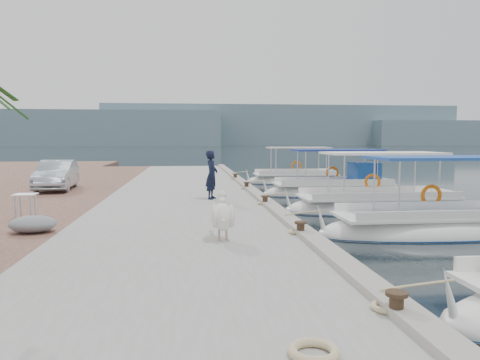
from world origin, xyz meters
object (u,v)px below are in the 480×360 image
at_px(fisherman, 212,175).
at_px(fishing_caique_c, 377,208).
at_px(fishing_caique_d, 335,191).
at_px(pelican, 223,216).
at_px(fishing_caique_b, 439,230).
at_px(parked_car, 57,175).
at_px(fishing_caique_e, 295,181).

bearing_deg(fisherman, fishing_caique_c, -76.31).
distance_m(fishing_caique_d, pelican, 13.50).
distance_m(fishing_caique_b, parked_car, 15.57).
height_order(fishing_caique_c, fisherman, fisherman).
distance_m(fishing_caique_d, parked_car, 12.91).
height_order(fishing_caique_c, fishing_caique_d, same).
bearing_deg(pelican, parked_car, 120.37).
bearing_deg(fisherman, fishing_caique_e, -10.03).
bearing_deg(pelican, fishing_caique_d, 61.83).
xyz_separation_m(fisherman, parked_car, (-6.61, 3.95, -0.25)).
xyz_separation_m(fishing_caique_b, fishing_caique_e, (-0.48, 15.93, 0.00)).
relative_size(fishing_caique_c, fisherman, 3.97).
xyz_separation_m(fishing_caique_b, fishing_caique_d, (-0.00, 9.55, 0.07)).
relative_size(fishing_caique_b, pelican, 5.33).
xyz_separation_m(fishing_caique_d, parked_car, (-12.84, -0.81, 0.95)).
bearing_deg(fishing_caique_b, pelican, -159.92).
relative_size(fishing_caique_e, fisherman, 3.47).
height_order(fishing_caique_b, fishing_caique_c, same).
bearing_deg(fishing_caique_e, pelican, -107.87).
distance_m(fishing_caique_d, fishing_caique_e, 6.40).
bearing_deg(fisherman, fishing_caique_d, -35.32).
relative_size(fishing_caique_b, parked_car, 1.84).
bearing_deg(fishing_caique_d, fishing_caique_e, 94.25).
height_order(fishing_caique_b, parked_car, fishing_caique_b).
height_order(fishing_caique_d, fisherman, fisherman).
bearing_deg(pelican, fisherman, 89.03).
height_order(fishing_caique_b, pelican, fishing_caique_b).
relative_size(fishing_caique_b, fishing_caique_e, 1.15).
height_order(fishing_caique_d, pelican, fishing_caique_d).
bearing_deg(fishing_caique_b, fishing_caique_e, 91.72).
bearing_deg(fishing_caique_c, fishing_caique_e, 92.23).
bearing_deg(parked_car, fishing_caique_b, -38.78).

